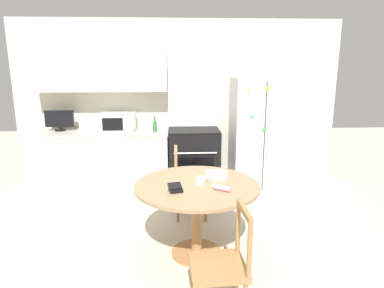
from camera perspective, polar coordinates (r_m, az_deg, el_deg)
ground_plane at (r=3.53m, az=-1.32°, el=-19.74°), size 14.00×14.00×0.00m
back_wall at (r=5.57m, az=-5.48°, el=8.29°), size 5.20×0.44×2.60m
kitchen_counter at (r=5.56m, az=-14.51°, el=-2.46°), size 2.05×0.64×0.90m
refrigerator at (r=5.45m, az=11.01°, el=1.80°), size 0.83×0.74×1.71m
oven_range at (r=5.43m, az=0.31°, el=-2.21°), size 0.78×0.68×1.08m
microwave at (r=5.41m, az=-12.27°, el=3.59°), size 0.53×0.39×0.27m
countertop_tv at (r=5.67m, az=-21.21°, el=3.80°), size 0.43×0.16×0.32m
counter_bottle at (r=5.24m, az=-6.21°, el=3.00°), size 0.07×0.07×0.24m
dining_table at (r=3.45m, az=0.81°, el=-8.92°), size 1.24×1.24×0.76m
dining_chair_far at (r=4.36m, az=-0.55°, el=-6.65°), size 0.42×0.42×0.90m
dining_chair_near at (r=2.75m, az=4.97°, el=-19.58°), size 0.44×0.44×0.90m
candle_glass at (r=3.37m, az=1.27°, el=-6.26°), size 0.08×0.08×0.08m
folded_napkin at (r=3.24m, az=5.01°, el=-7.30°), size 0.17×0.14×0.05m
wallet at (r=3.22m, az=-2.80°, el=-7.40°), size 0.15×0.15×0.07m
mail_stack at (r=3.64m, az=4.05°, el=-5.14°), size 0.28×0.34×0.02m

